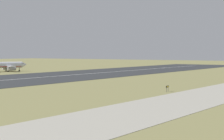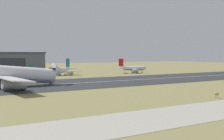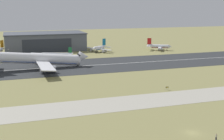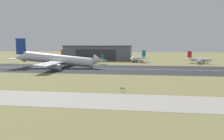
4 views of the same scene
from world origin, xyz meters
The scene contains 11 objects.
ground_plane centered at (0.00, 53.51, 0.00)m, with size 665.74×665.74×0.00m, color olive.
runway_strip centered at (0.00, 107.01, 0.03)m, with size 425.74×47.74×0.06m, color #2B2D30.
runway_centreline centered at (0.00, 107.01, 0.07)m, with size 383.17×0.70×0.01m, color silver.
taxiway_road centered at (0.00, 31.81, 0.03)m, with size 319.30×16.84×0.05m, color #A8A393.
hangar_building centered at (-20.34, 183.06, 7.00)m, with size 62.60×33.40×13.97m.
airplane_landing centered at (-31.97, 107.01, 5.40)m, with size 59.18×60.73×19.08m.
airplane_parked_west centered at (-17.79, 141.24, 2.38)m, with size 23.50×17.30×7.40m.
airplane_parked_east centered at (66.20, 152.36, 3.09)m, with size 20.85×18.41×9.61m.
airplane_parked_far_east centered at (17.87, 158.09, 2.95)m, with size 17.64×22.24×9.95m.
runway_sign centered at (15.09, 43.04, 1.09)m, with size 1.33×0.13×1.47m.
spectator_left centered at (3.57, -6.01, 0.92)m, with size 0.40×0.24×1.75m.
Camera 3 is at (-47.27, -71.24, 35.31)m, focal length 50.00 mm.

